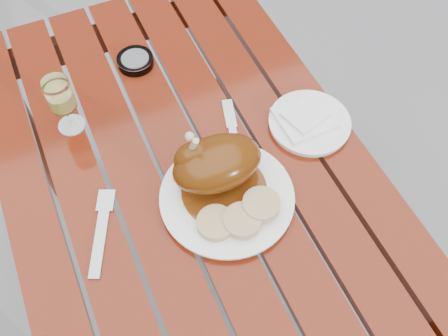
# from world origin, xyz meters

# --- Properties ---
(ground) EXTENTS (60.00, 60.00, 0.00)m
(ground) POSITION_xyz_m (0.00, 0.00, 0.00)
(ground) COLOR slate
(ground) RESTS_ON ground
(table) EXTENTS (0.80, 1.20, 0.75)m
(table) POSITION_xyz_m (0.00, 0.00, 0.38)
(table) COLOR maroon
(table) RESTS_ON ground
(dinner_plate) EXTENTS (0.30, 0.30, 0.02)m
(dinner_plate) POSITION_xyz_m (0.05, -0.14, 0.76)
(dinner_plate) COLOR white
(dinner_plate) RESTS_ON table
(roast_duck) EXTENTS (0.20, 0.19, 0.14)m
(roast_duck) POSITION_xyz_m (0.04, -0.08, 0.82)
(roast_duck) COLOR #59270A
(roast_duck) RESTS_ON dinner_plate
(bread_dumplings) EXTENTS (0.18, 0.10, 0.03)m
(bread_dumplings) POSITION_xyz_m (0.05, -0.20, 0.78)
(bread_dumplings) COLOR tan
(bread_dumplings) RESTS_ON dinner_plate
(wine_glass) EXTENTS (0.08, 0.08, 0.15)m
(wine_glass) POSITION_xyz_m (-0.20, 0.20, 0.82)
(wine_glass) COLOR #DFDA65
(wine_glass) RESTS_ON table
(side_plate) EXTENTS (0.22, 0.22, 0.02)m
(side_plate) POSITION_xyz_m (0.31, -0.03, 0.76)
(side_plate) COLOR white
(side_plate) RESTS_ON table
(napkin) EXTENTS (0.13, 0.12, 0.01)m
(napkin) POSITION_xyz_m (0.30, -0.02, 0.77)
(napkin) COLOR white
(napkin) RESTS_ON side_plate
(ashtray) EXTENTS (0.11, 0.11, 0.02)m
(ashtray) POSITION_xyz_m (-0.00, 0.33, 0.76)
(ashtray) COLOR #B2B7BC
(ashtray) RESTS_ON table
(fork) EXTENTS (0.10, 0.18, 0.01)m
(fork) POSITION_xyz_m (-0.23, -0.11, 0.75)
(fork) COLOR gray
(fork) RESTS_ON table
(knife) EXTENTS (0.07, 0.19, 0.01)m
(knife) POSITION_xyz_m (0.13, -0.01, 0.75)
(knife) COLOR gray
(knife) RESTS_ON table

